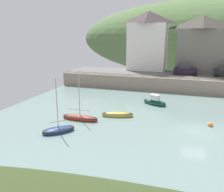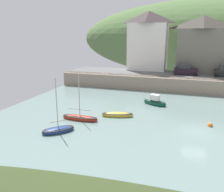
% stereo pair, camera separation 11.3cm
% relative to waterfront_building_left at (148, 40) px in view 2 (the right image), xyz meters
% --- Properties ---
extents(ground, '(48.00, 41.00, 0.61)m').
position_rel_waterfront_building_left_xyz_m(ground, '(11.09, -34.76, -8.09)').
color(ground, gray).
extents(quay_seawall, '(48.00, 9.40, 2.40)m').
position_rel_waterfront_building_left_xyz_m(quay_seawall, '(9.69, -7.70, -6.90)').
color(quay_seawall, gray).
rests_on(quay_seawall, ground).
extents(hillside_backdrop, '(80.00, 44.00, 22.85)m').
position_rel_waterfront_building_left_xyz_m(hillside_backdrop, '(14.01, 30.00, -0.26)').
color(hillside_backdrop, '#52713F').
rests_on(hillside_backdrop, ground).
extents(waterfront_building_left, '(7.74, 5.80, 11.54)m').
position_rel_waterfront_building_left_xyz_m(waterfront_building_left, '(0.00, 0.00, 0.00)').
color(waterfront_building_left, white).
rests_on(waterfront_building_left, ground).
extents(waterfront_building_centre, '(9.02, 6.12, 10.51)m').
position_rel_waterfront_building_left_xyz_m(waterfront_building_centre, '(10.23, 0.00, -0.52)').
color(waterfront_building_centre, slate).
rests_on(waterfront_building_centre, ground).
extents(sailboat_blue_trim, '(3.97, 2.00, 0.69)m').
position_rel_waterfront_building_left_xyz_m(sailboat_blue_trim, '(0.75, -23.45, -8.04)').
color(sailboat_blue_trim, gold).
rests_on(sailboat_blue_trim, ground).
extents(sailboat_nearest_shore, '(4.41, 1.15, 5.63)m').
position_rel_waterfront_building_left_xyz_m(sailboat_nearest_shore, '(-3.02, -25.94, -8.00)').
color(sailboat_nearest_shore, '#9C2A17').
rests_on(sailboat_nearest_shore, ground).
extents(rowboat_small_beached, '(3.67, 2.33, 1.65)m').
position_rel_waterfront_building_left_xyz_m(rowboat_small_beached, '(4.27, -17.08, -7.86)').
color(rowboat_small_beached, '#134F38').
rests_on(rowboat_small_beached, ground).
extents(dinghy_open_wooden, '(3.31, 3.37, 5.73)m').
position_rel_waterfront_building_left_xyz_m(dinghy_open_wooden, '(-3.55, -29.87, -8.01)').
color(dinghy_open_wooden, navy).
rests_on(dinghy_open_wooden, ground).
extents(parked_car_near_slipway, '(4.21, 1.98, 1.95)m').
position_rel_waterfront_building_left_xyz_m(parked_car_near_slipway, '(7.71, -4.50, -5.05)').
color(parked_car_near_slipway, black).
rests_on(parked_car_near_slipway, ground).
extents(mooring_buoy, '(0.52, 0.52, 0.52)m').
position_rel_waterfront_building_left_xyz_m(mooring_buoy, '(11.18, -23.38, -8.10)').
color(mooring_buoy, orange).
rests_on(mooring_buoy, ground).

